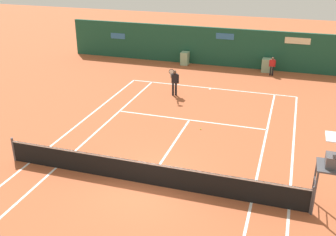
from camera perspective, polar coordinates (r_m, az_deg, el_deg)
name	(u,v)px	position (r m, az deg, el deg)	size (l,w,h in m)	color
ground_plane	(152,176)	(16.16, -2.31, -8.27)	(80.00, 80.00, 0.01)	#B25633
tennis_net	(147,172)	(15.44, -3.07, -7.73)	(12.10, 0.10, 1.07)	#4C4C51
sponsor_back_wall	(227,48)	(30.50, 8.34, 9.79)	(25.00, 1.02, 2.84)	#194C38
umpire_chair	(334,164)	(14.43, 22.47, -6.01)	(1.00, 1.00, 2.81)	#47474C
player_on_baseline	(174,81)	(24.18, 0.92, 5.33)	(0.50, 0.81, 1.83)	black
ball_kid_right_post	(272,65)	(29.02, 14.59, 7.31)	(0.44, 0.18, 1.32)	black
tennis_ball_near_service_line	(201,129)	(20.04, 4.65, -1.56)	(0.07, 0.07, 0.07)	#CCE033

